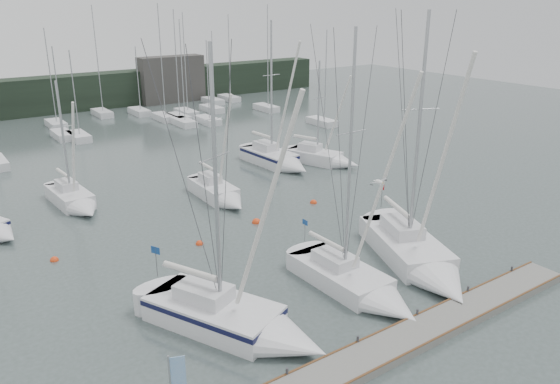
{
  "coord_description": "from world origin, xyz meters",
  "views": [
    {
      "loc": [
        -17.14,
        -19.45,
        15.27
      ],
      "look_at": [
        -0.03,
        5.0,
        4.67
      ],
      "focal_mm": 35.0,
      "sensor_mm": 36.0,
      "label": 1
    }
  ],
  "objects_px": {
    "sailboat_near_right": "(421,262)",
    "buoy_d": "(313,203)",
    "sailboat_near_left": "(244,324)",
    "sailboat_mid_e": "(327,159)",
    "sailboat_mid_b": "(76,202)",
    "sailboat_mid_c": "(221,195)",
    "buoy_a": "(200,244)",
    "buoy_c": "(54,261)",
    "sailboat_near_center": "(363,289)",
    "buoy_b": "(256,223)",
    "sailboat_mid_d": "(279,160)"
  },
  "relations": [
    {
      "from": "sailboat_near_right",
      "to": "buoy_c",
      "type": "bearing_deg",
      "value": 163.33
    },
    {
      "from": "sailboat_mid_d",
      "to": "buoy_a",
      "type": "xyz_separation_m",
      "value": [
        -14.33,
        -11.42,
        -0.65
      ]
    },
    {
      "from": "sailboat_near_right",
      "to": "sailboat_mid_c",
      "type": "bearing_deg",
      "value": 124.73
    },
    {
      "from": "buoy_a",
      "to": "sailboat_mid_e",
      "type": "bearing_deg",
      "value": 26.76
    },
    {
      "from": "sailboat_near_center",
      "to": "sailboat_near_right",
      "type": "distance_m",
      "value": 4.91
    },
    {
      "from": "sailboat_near_center",
      "to": "buoy_c",
      "type": "xyz_separation_m",
      "value": [
        -12.61,
        14.15,
        -0.51
      ]
    },
    {
      "from": "sailboat_near_right",
      "to": "sailboat_mid_c",
      "type": "relative_size",
      "value": 1.48
    },
    {
      "from": "sailboat_mid_b",
      "to": "sailboat_mid_c",
      "type": "relative_size",
      "value": 0.97
    },
    {
      "from": "sailboat_near_left",
      "to": "sailboat_mid_b",
      "type": "distance_m",
      "value": 21.9
    },
    {
      "from": "sailboat_mid_b",
      "to": "sailboat_mid_d",
      "type": "xyz_separation_m",
      "value": [
        19.09,
        0.09,
        0.13
      ]
    },
    {
      "from": "sailboat_near_right",
      "to": "sailboat_mid_d",
      "type": "xyz_separation_m",
      "value": [
        5.26,
        22.32,
        0.04
      ]
    },
    {
      "from": "sailboat_near_center",
      "to": "buoy_a",
      "type": "xyz_separation_m",
      "value": [
        -4.17,
        11.15,
        -0.51
      ]
    },
    {
      "from": "sailboat_mid_b",
      "to": "buoy_d",
      "type": "bearing_deg",
      "value": -35.36
    },
    {
      "from": "buoy_d",
      "to": "sailboat_near_center",
      "type": "bearing_deg",
      "value": -117.71
    },
    {
      "from": "sailboat_near_center",
      "to": "buoy_b",
      "type": "relative_size",
      "value": 23.14
    },
    {
      "from": "sailboat_near_center",
      "to": "sailboat_mid_c",
      "type": "bearing_deg",
      "value": 85.8
    },
    {
      "from": "sailboat_near_center",
      "to": "buoy_a",
      "type": "relative_size",
      "value": 29.18
    },
    {
      "from": "sailboat_near_left",
      "to": "sailboat_mid_e",
      "type": "xyz_separation_m",
      "value": [
        21.54,
        19.87,
        -0.09
      ]
    },
    {
      "from": "buoy_a",
      "to": "buoy_c",
      "type": "bearing_deg",
      "value": 160.46
    },
    {
      "from": "buoy_c",
      "to": "buoy_d",
      "type": "xyz_separation_m",
      "value": [
        19.38,
        -1.28,
        0.0
      ]
    },
    {
      "from": "sailboat_mid_b",
      "to": "sailboat_mid_e",
      "type": "height_order",
      "value": "sailboat_mid_e"
    },
    {
      "from": "sailboat_mid_b",
      "to": "sailboat_mid_c",
      "type": "xyz_separation_m",
      "value": [
        9.87,
        -5.07,
        0.03
      ]
    },
    {
      "from": "sailboat_mid_c",
      "to": "buoy_a",
      "type": "bearing_deg",
      "value": -127.31
    },
    {
      "from": "buoy_d",
      "to": "sailboat_mid_b",
      "type": "bearing_deg",
      "value": 148.51
    },
    {
      "from": "sailboat_mid_b",
      "to": "sailboat_mid_d",
      "type": "relative_size",
      "value": 0.72
    },
    {
      "from": "buoy_a",
      "to": "buoy_d",
      "type": "height_order",
      "value": "buoy_d"
    },
    {
      "from": "sailboat_near_center",
      "to": "sailboat_mid_c",
      "type": "relative_size",
      "value": 1.4
    },
    {
      "from": "sailboat_near_center",
      "to": "sailboat_mid_e",
      "type": "xyz_separation_m",
      "value": [
        14.42,
        20.52,
        0.04
      ]
    },
    {
      "from": "sailboat_mid_c",
      "to": "buoy_a",
      "type": "height_order",
      "value": "sailboat_mid_c"
    },
    {
      "from": "sailboat_mid_d",
      "to": "sailboat_mid_e",
      "type": "relative_size",
      "value": 1.35
    },
    {
      "from": "sailboat_mid_d",
      "to": "buoy_b",
      "type": "relative_size",
      "value": 22.11
    },
    {
      "from": "sailboat_near_left",
      "to": "buoy_c",
      "type": "bearing_deg",
      "value": 87.43
    },
    {
      "from": "buoy_c",
      "to": "buoy_b",
      "type": "bearing_deg",
      "value": -8.74
    },
    {
      "from": "sailboat_near_center",
      "to": "buoy_b",
      "type": "distance_m",
      "value": 12.12
    },
    {
      "from": "sailboat_mid_c",
      "to": "buoy_d",
      "type": "relative_size",
      "value": 19.46
    },
    {
      "from": "sailboat_near_right",
      "to": "sailboat_mid_d",
      "type": "relative_size",
      "value": 1.1
    },
    {
      "from": "buoy_a",
      "to": "sailboat_near_center",
      "type": "bearing_deg",
      "value": -69.52
    },
    {
      "from": "sailboat_near_left",
      "to": "sailboat_mid_d",
      "type": "distance_m",
      "value": 27.91
    },
    {
      "from": "sailboat_near_center",
      "to": "sailboat_near_left",
      "type": "bearing_deg",
      "value": 173.68
    },
    {
      "from": "sailboat_mid_b",
      "to": "buoy_a",
      "type": "height_order",
      "value": "sailboat_mid_b"
    },
    {
      "from": "sailboat_mid_c",
      "to": "buoy_d",
      "type": "height_order",
      "value": "sailboat_mid_c"
    },
    {
      "from": "sailboat_near_left",
      "to": "buoy_a",
      "type": "bearing_deg",
      "value": 49.56
    },
    {
      "from": "sailboat_mid_b",
      "to": "sailboat_mid_c",
      "type": "bearing_deg",
      "value": -31.04
    },
    {
      "from": "buoy_a",
      "to": "buoy_b",
      "type": "relative_size",
      "value": 0.79
    },
    {
      "from": "sailboat_near_right",
      "to": "buoy_b",
      "type": "distance_m",
      "value": 12.5
    },
    {
      "from": "sailboat_near_right",
      "to": "buoy_d",
      "type": "distance_m",
      "value": 12.77
    },
    {
      "from": "buoy_c",
      "to": "sailboat_mid_d",
      "type": "bearing_deg",
      "value": 20.29
    },
    {
      "from": "sailboat_near_right",
      "to": "buoy_b",
      "type": "height_order",
      "value": "sailboat_near_right"
    },
    {
      "from": "sailboat_near_right",
      "to": "buoy_a",
      "type": "distance_m",
      "value": 14.19
    },
    {
      "from": "buoy_a",
      "to": "buoy_c",
      "type": "height_order",
      "value": "buoy_c"
    }
  ]
}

